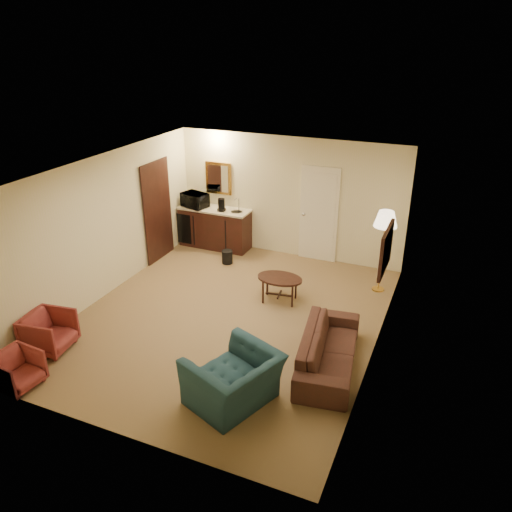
{
  "coord_description": "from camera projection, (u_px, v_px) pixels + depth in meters",
  "views": [
    {
      "loc": [
        3.34,
        -6.67,
        4.56
      ],
      "look_at": [
        0.3,
        0.5,
        1.02
      ],
      "focal_mm": 35.0,
      "sensor_mm": 36.0,
      "label": 1
    }
  ],
  "objects": [
    {
      "name": "rose_chair_near",
      "position": [
        49.0,
        330.0,
        7.69
      ],
      "size": [
        0.7,
        0.73,
        0.68
      ],
      "primitive_type": "imported",
      "rotation": [
        0.0,
        0.0,
        1.71
      ],
      "color": "maroon",
      "rests_on": "ground"
    },
    {
      "name": "microwave",
      "position": [
        195.0,
        198.0,
        11.18
      ],
      "size": [
        0.64,
        0.47,
        0.39
      ],
      "primitive_type": "imported",
      "rotation": [
        0.0,
        0.0,
        -0.28
      ],
      "color": "black",
      "rests_on": "wetbar_cabinet"
    },
    {
      "name": "wetbar_cabinet",
      "position": [
        215.0,
        228.0,
        11.34
      ],
      "size": [
        1.64,
        0.58,
        0.92
      ],
      "primitive_type": "cube",
      "color": "#341310",
      "rests_on": "ground"
    },
    {
      "name": "coffee_table",
      "position": [
        280.0,
        289.0,
        9.11
      ],
      "size": [
        0.9,
        0.67,
        0.48
      ],
      "primitive_type": "cube",
      "rotation": [
        0.0,
        0.0,
        0.14
      ],
      "color": "black",
      "rests_on": "ground"
    },
    {
      "name": "rose_chair_far",
      "position": [
        17.0,
        369.0,
        6.89
      ],
      "size": [
        0.57,
        0.61,
        0.58
      ],
      "primitive_type": "imported",
      "rotation": [
        0.0,
        0.0,
        1.49
      ],
      "color": "maroon",
      "rests_on": "ground"
    },
    {
      "name": "teal_armchair",
      "position": [
        233.0,
        372.0,
        6.51
      ],
      "size": [
        1.08,
        1.3,
        0.97
      ],
      "primitive_type": "imported",
      "rotation": [
        0.0,
        0.0,
        -1.94
      ],
      "color": "#1B3B45",
      "rests_on": "ground"
    },
    {
      "name": "floor_lamp",
      "position": [
        382.0,
        252.0,
        9.27
      ],
      "size": [
        0.54,
        0.54,
        1.6
      ],
      "primitive_type": "cube",
      "rotation": [
        0.0,
        0.0,
        0.33
      ],
      "color": "gold",
      "rests_on": "ground"
    },
    {
      "name": "sofa",
      "position": [
        329.0,
        344.0,
        7.27
      ],
      "size": [
        0.84,
        2.0,
        0.76
      ],
      "primitive_type": "imported",
      "rotation": [
        0.0,
        0.0,
        1.72
      ],
      "color": "black",
      "rests_on": "ground"
    },
    {
      "name": "ground",
      "position": [
        229.0,
        318.0,
        8.66
      ],
      "size": [
        6.0,
        6.0,
        0.0
      ],
      "primitive_type": "plane",
      "color": "brown",
      "rests_on": "ground"
    },
    {
      "name": "room_walls",
      "position": [
        241.0,
        210.0,
        8.64
      ],
      "size": [
        5.02,
        6.01,
        2.61
      ],
      "color": "beige",
      "rests_on": "ground"
    },
    {
      "name": "coffee_maker",
      "position": [
        221.0,
        205.0,
        10.94
      ],
      "size": [
        0.16,
        0.16,
        0.28
      ],
      "primitive_type": "cylinder",
      "rotation": [
        0.0,
        0.0,
        -0.09
      ],
      "color": "black",
      "rests_on": "wetbar_cabinet"
    },
    {
      "name": "waste_bin",
      "position": [
        227.0,
        257.0,
        10.64
      ],
      "size": [
        0.23,
        0.23,
        0.29
      ],
      "primitive_type": "cylinder",
      "rotation": [
        0.0,
        0.0,
        0.0
      ],
      "color": "black",
      "rests_on": "ground"
    }
  ]
}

